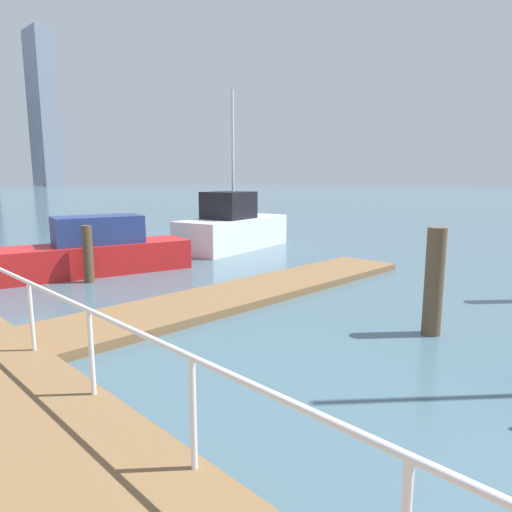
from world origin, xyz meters
name	(u,v)px	position (x,y,z in m)	size (l,w,h in m)	color
ground_plane	(14,258)	(0.00, 20.00, 0.00)	(300.00, 300.00, 0.00)	#476675
floating_dock	(246,293)	(2.34, 9.79, 0.09)	(11.68, 2.00, 0.18)	olive
boardwalk_railing	(8,284)	(-3.15, 9.65, 1.26)	(0.06, 29.92, 1.08)	white
dock_piling_0	(88,254)	(0.22, 14.09, 0.82)	(0.28, 0.28, 1.64)	brown
dock_piling_1	(434,282)	(2.91, 5.22, 1.03)	(0.35, 0.35, 2.07)	brown
moored_boat_1	(233,228)	(7.38, 15.90, 0.88)	(5.73, 3.18, 6.47)	white
moored_boat_2	(88,253)	(0.72, 15.21, 0.68)	(6.62, 3.03, 1.80)	red
skyline_tower_6	(43,110)	(58.45, 172.65, 26.70)	(6.50, 12.45, 53.39)	gray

